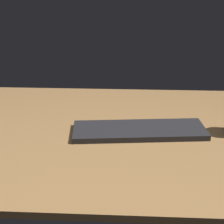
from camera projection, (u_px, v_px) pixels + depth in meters
The scene contains 2 objects.
desk at pixel (99, 132), 109.55cm from camera, with size 140.00×84.00×2.00cm, color olive.
keyboard at pixel (139, 130), 106.35cm from camera, with size 42.62×13.68×1.83cm, color black.
Camera 1 is at (9.42, -98.18, 49.34)cm, focal length 52.70 mm.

